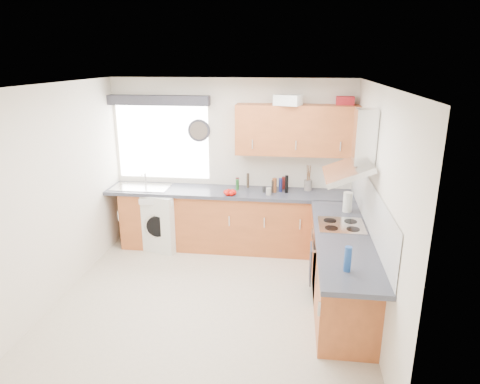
# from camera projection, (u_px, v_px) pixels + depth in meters

# --- Properties ---
(ground_plane) EXTENTS (3.60, 3.60, 0.00)m
(ground_plane) POSITION_uv_depth(u_px,v_px,m) (210.00, 300.00, 5.11)
(ground_plane) COLOR beige
(ceiling) EXTENTS (3.60, 3.60, 0.02)m
(ceiling) POSITION_uv_depth(u_px,v_px,m) (205.00, 85.00, 4.36)
(ceiling) COLOR white
(ceiling) RESTS_ON wall_back
(wall_back) EXTENTS (3.60, 0.02, 2.50)m
(wall_back) POSITION_uv_depth(u_px,v_px,m) (232.00, 163.00, 6.44)
(wall_back) COLOR silver
(wall_back) RESTS_ON ground_plane
(wall_front) EXTENTS (3.60, 0.02, 2.50)m
(wall_front) POSITION_uv_depth(u_px,v_px,m) (158.00, 281.00, 3.03)
(wall_front) COLOR silver
(wall_front) RESTS_ON ground_plane
(wall_left) EXTENTS (0.02, 3.60, 2.50)m
(wall_left) POSITION_uv_depth(u_px,v_px,m) (55.00, 195.00, 4.95)
(wall_left) COLOR silver
(wall_left) RESTS_ON ground_plane
(wall_right) EXTENTS (0.02, 3.60, 2.50)m
(wall_right) POSITION_uv_depth(u_px,v_px,m) (375.00, 208.00, 4.52)
(wall_right) COLOR silver
(wall_right) RESTS_ON ground_plane
(window) EXTENTS (1.40, 0.02, 1.10)m
(window) POSITION_uv_depth(u_px,v_px,m) (163.00, 142.00, 6.47)
(window) COLOR silver
(window) RESTS_ON wall_back
(window_blind) EXTENTS (1.50, 0.18, 0.14)m
(window_blind) POSITION_uv_depth(u_px,v_px,m) (159.00, 100.00, 6.19)
(window_blind) COLOR #2C2B32
(window_blind) RESTS_ON wall_back
(splashback) EXTENTS (0.01, 3.00, 0.54)m
(splashback) POSITION_uv_depth(u_px,v_px,m) (369.00, 205.00, 4.82)
(splashback) COLOR white
(splashback) RESTS_ON wall_right
(base_cab_back) EXTENTS (3.00, 0.58, 0.86)m
(base_cab_back) POSITION_uv_depth(u_px,v_px,m) (222.00, 221.00, 6.42)
(base_cab_back) COLOR #984B24
(base_cab_back) RESTS_ON ground_plane
(base_cab_corner) EXTENTS (0.60, 0.60, 0.86)m
(base_cab_corner) POSITION_uv_depth(u_px,v_px,m) (331.00, 226.00, 6.22)
(base_cab_corner) COLOR #984B24
(base_cab_corner) RESTS_ON ground_plane
(base_cab_right) EXTENTS (0.58, 2.10, 0.86)m
(base_cab_right) POSITION_uv_depth(u_px,v_px,m) (340.00, 269.00, 4.94)
(base_cab_right) COLOR #984B24
(base_cab_right) RESTS_ON ground_plane
(worktop_back) EXTENTS (3.60, 0.62, 0.05)m
(worktop_back) POSITION_uv_depth(u_px,v_px,m) (229.00, 192.00, 6.26)
(worktop_back) COLOR #2F313B
(worktop_back) RESTS_ON base_cab_back
(worktop_right) EXTENTS (0.62, 2.42, 0.05)m
(worktop_right) POSITION_uv_depth(u_px,v_px,m) (344.00, 238.00, 4.66)
(worktop_right) COLOR #2F313B
(worktop_right) RESTS_ON base_cab_right
(sink) EXTENTS (0.84, 0.46, 0.10)m
(sink) POSITION_uv_depth(u_px,v_px,m) (141.00, 185.00, 6.40)
(sink) COLOR silver
(sink) RESTS_ON worktop_back
(oven) EXTENTS (0.56, 0.58, 0.85)m
(oven) POSITION_uv_depth(u_px,v_px,m) (338.00, 264.00, 5.08)
(oven) COLOR black
(oven) RESTS_ON ground_plane
(hob_plate) EXTENTS (0.52, 0.52, 0.01)m
(hob_plate) POSITION_uv_depth(u_px,v_px,m) (341.00, 225.00, 4.94)
(hob_plate) COLOR silver
(hob_plate) RESTS_ON worktop_right
(extractor_hood) EXTENTS (0.52, 0.78, 0.66)m
(extractor_hood) POSITION_uv_depth(u_px,v_px,m) (356.00, 153.00, 4.67)
(extractor_hood) COLOR silver
(extractor_hood) RESTS_ON wall_right
(upper_cabinets) EXTENTS (1.70, 0.35, 0.70)m
(upper_cabinets) POSITION_uv_depth(u_px,v_px,m) (296.00, 130.00, 5.99)
(upper_cabinets) COLOR #984B24
(upper_cabinets) RESTS_ON wall_back
(washing_machine) EXTENTS (0.72, 0.70, 0.87)m
(washing_machine) POSITION_uv_depth(u_px,v_px,m) (163.00, 219.00, 6.47)
(washing_machine) COLOR silver
(washing_machine) RESTS_ON ground_plane
(wall_clock) EXTENTS (0.33, 0.04, 0.33)m
(wall_clock) POSITION_uv_depth(u_px,v_px,m) (199.00, 131.00, 6.31)
(wall_clock) COLOR #2C2B32
(wall_clock) RESTS_ON wall_back
(casserole) EXTENTS (0.40, 0.35, 0.14)m
(casserole) POSITION_uv_depth(u_px,v_px,m) (288.00, 100.00, 5.78)
(casserole) COLOR silver
(casserole) RESTS_ON upper_cabinets
(storage_box) EXTENTS (0.25, 0.21, 0.11)m
(storage_box) POSITION_uv_depth(u_px,v_px,m) (345.00, 100.00, 5.88)
(storage_box) COLOR #B21C25
(storage_box) RESTS_ON upper_cabinets
(utensil_pot) EXTENTS (0.14, 0.14, 0.16)m
(utensil_pot) POSITION_uv_depth(u_px,v_px,m) (308.00, 185.00, 6.24)
(utensil_pot) COLOR slate
(utensil_pot) RESTS_ON worktop_back
(kitchen_roll) EXTENTS (0.14, 0.14, 0.25)m
(kitchen_roll) POSITION_uv_depth(u_px,v_px,m) (348.00, 202.00, 5.37)
(kitchen_roll) COLOR silver
(kitchen_roll) RESTS_ON worktop_right
(tomato_cluster) EXTENTS (0.18, 0.18, 0.07)m
(tomato_cluster) POSITION_uv_depth(u_px,v_px,m) (230.00, 192.00, 6.05)
(tomato_cluster) COLOR #C00C06
(tomato_cluster) RESTS_ON worktop_back
(jar_0) EXTENTS (0.04, 0.04, 0.22)m
(jar_0) POSITION_uv_depth(u_px,v_px,m) (248.00, 180.00, 6.38)
(jar_0) COLOR #3E3022
(jar_0) RESTS_ON worktop_back
(jar_1) EXTENTS (0.06, 0.06, 0.18)m
(jar_1) POSITION_uv_depth(u_px,v_px,m) (284.00, 183.00, 6.32)
(jar_1) COLOR #561312
(jar_1) RESTS_ON worktop_back
(jar_2) EXTENTS (0.07, 0.07, 0.10)m
(jar_2) POSITION_uv_depth(u_px,v_px,m) (269.00, 191.00, 6.05)
(jar_2) COLOR #9D9586
(jar_2) RESTS_ON worktop_back
(jar_3) EXTENTS (0.05, 0.05, 0.16)m
(jar_3) POSITION_uv_depth(u_px,v_px,m) (237.00, 185.00, 6.26)
(jar_3) COLOR #1E5420
(jar_3) RESTS_ON worktop_back
(jar_4) EXTENTS (0.05, 0.05, 0.19)m
(jar_4) POSITION_uv_depth(u_px,v_px,m) (280.00, 184.00, 6.24)
(jar_4) COLOR navy
(jar_4) RESTS_ON worktop_back
(jar_5) EXTENTS (0.05, 0.05, 0.09)m
(jar_5) POSITION_uv_depth(u_px,v_px,m) (264.00, 189.00, 6.16)
(jar_5) COLOR black
(jar_5) RESTS_ON worktop_back
(jar_6) EXTENTS (0.05, 0.05, 0.26)m
(jar_6) POSITION_uv_depth(u_px,v_px,m) (287.00, 184.00, 6.13)
(jar_6) COLOR black
(jar_6) RESTS_ON worktop_back
(jar_7) EXTENTS (0.07, 0.07, 0.21)m
(jar_7) POSITION_uv_depth(u_px,v_px,m) (274.00, 185.00, 6.14)
(jar_7) COLOR brown
(jar_7) RESTS_ON worktop_back
(jar_8) EXTENTS (0.05, 0.05, 0.19)m
(jar_8) POSITION_uv_depth(u_px,v_px,m) (280.00, 185.00, 6.18)
(jar_8) COLOR #161C4D
(jar_8) RESTS_ON worktop_back
(jar_9) EXTENTS (0.05, 0.05, 0.16)m
(jar_9) POSITION_uv_depth(u_px,v_px,m) (237.00, 183.00, 6.34)
(jar_9) COLOR #5A2220
(jar_9) RESTS_ON worktop_back
(jar_10) EXTENTS (0.05, 0.05, 0.18)m
(jar_10) POSITION_uv_depth(u_px,v_px,m) (273.00, 186.00, 6.14)
(jar_10) COLOR black
(jar_10) RESTS_ON worktop_back
(bottle_0) EXTENTS (0.07, 0.07, 0.24)m
(bottle_0) POSITION_uv_depth(u_px,v_px,m) (348.00, 259.00, 3.85)
(bottle_0) COLOR navy
(bottle_0) RESTS_ON worktop_right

